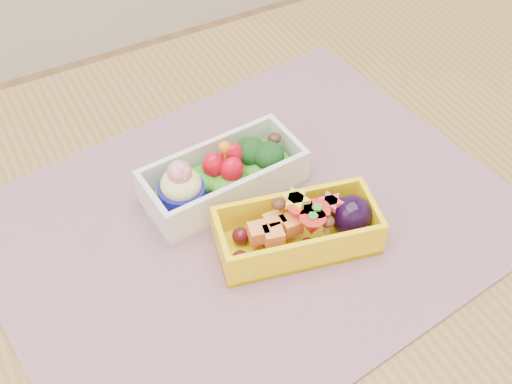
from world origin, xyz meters
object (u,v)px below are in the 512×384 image
table (280,290)px  placemat (252,221)px  bento_yellow (301,229)px  bento_white (223,177)px

table → placemat: 0.11m
table → bento_yellow: size_ratio=6.67×
table → bento_white: bearing=107.5°
bento_white → bento_yellow: size_ratio=1.03×
table → bento_yellow: bearing=-61.2°
bento_white → table: bearing=-76.6°
placemat → bento_yellow: bearing=-61.1°
bento_white → bento_yellow: 0.11m
table → placemat: size_ratio=2.20×
bento_white → bento_yellow: (0.04, -0.11, -0.00)m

